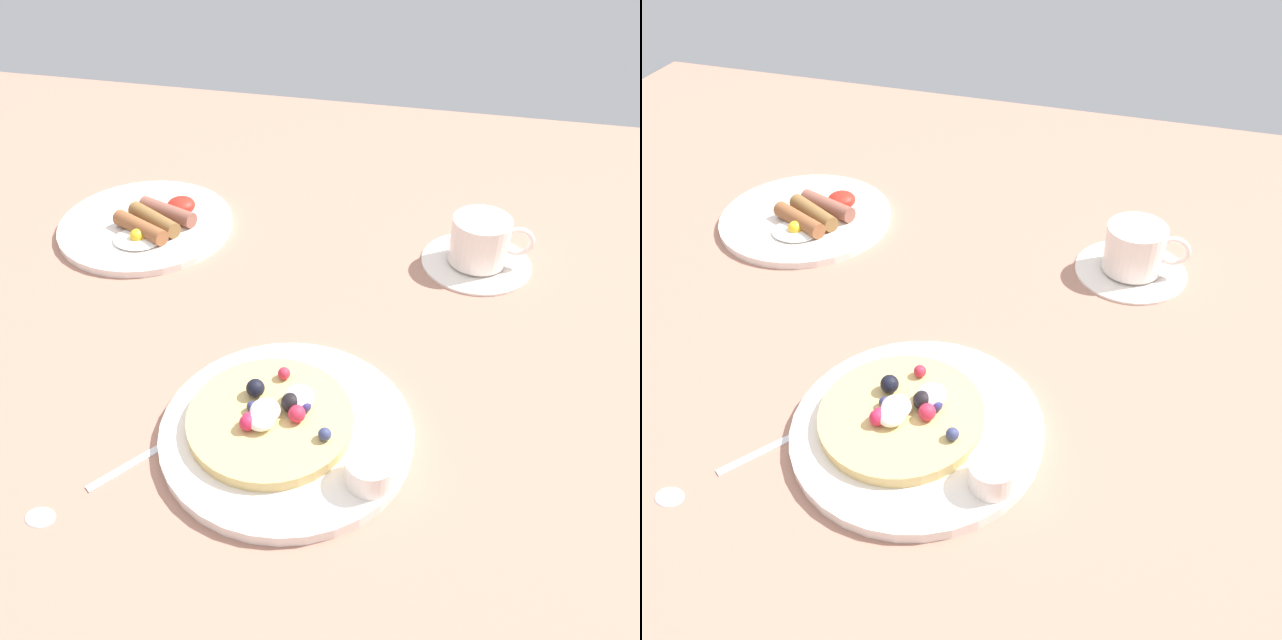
% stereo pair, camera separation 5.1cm
% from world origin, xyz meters
% --- Properties ---
extents(ground_plane, '(1.62, 1.46, 0.03)m').
position_xyz_m(ground_plane, '(0.00, 0.00, -0.01)').
color(ground_plane, '#A16F5C').
extents(pancake_plate, '(0.25, 0.25, 0.01)m').
position_xyz_m(pancake_plate, '(0.08, -0.12, 0.01)').
color(pancake_plate, white).
rests_on(pancake_plate, ground_plane).
extents(pancake_with_berries, '(0.17, 0.17, 0.03)m').
position_xyz_m(pancake_with_berries, '(0.06, -0.12, 0.02)').
color(pancake_with_berries, tan).
rests_on(pancake_with_berries, pancake_plate).
extents(syrup_ramekin, '(0.05, 0.05, 0.03)m').
position_xyz_m(syrup_ramekin, '(0.17, -0.17, 0.03)').
color(syrup_ramekin, white).
rests_on(syrup_ramekin, pancake_plate).
extents(breakfast_plate, '(0.25, 0.25, 0.01)m').
position_xyz_m(breakfast_plate, '(-0.22, 0.21, 0.01)').
color(breakfast_plate, white).
rests_on(breakfast_plate, ground_plane).
extents(fried_breakfast, '(0.11, 0.14, 0.02)m').
position_xyz_m(fried_breakfast, '(-0.20, 0.21, 0.02)').
color(fried_breakfast, brown).
rests_on(fried_breakfast, breakfast_plate).
extents(coffee_saucer, '(0.15, 0.15, 0.01)m').
position_xyz_m(coffee_saucer, '(0.25, 0.22, 0.00)').
color(coffee_saucer, silver).
rests_on(coffee_saucer, ground_plane).
extents(coffee_cup, '(0.11, 0.08, 0.06)m').
position_xyz_m(coffee_cup, '(0.25, 0.22, 0.04)').
color(coffee_cup, white).
rests_on(coffee_cup, coffee_saucer).
extents(teaspoon, '(0.10, 0.12, 0.01)m').
position_xyz_m(teaspoon, '(-0.09, -0.24, 0.00)').
color(teaspoon, silver).
rests_on(teaspoon, ground_plane).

